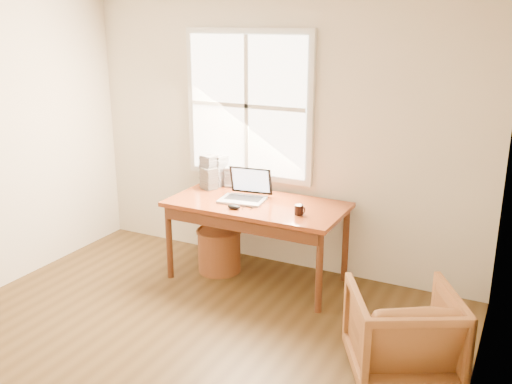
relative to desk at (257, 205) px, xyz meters
The scene contains 11 objects.
room_shell 1.74m from the desk, 90.77° to the right, with size 4.04×4.54×2.64m.
desk is the anchor object (origin of this frame).
armchair 1.84m from the desk, 30.36° to the right, with size 0.68×0.70×0.64m, color brown.
wicker_stool 0.66m from the desk, behind, with size 0.41×0.41×0.41m, color brown.
laptop 0.22m from the desk, 168.61° to the right, with size 0.41×0.43×0.30m, color #A9ACB0, non-canonical shape.
mouse 0.27m from the desk, 111.09° to the right, with size 0.12×0.07×0.04m, color black.
coffee_mug 0.49m from the desk, 15.85° to the right, with size 0.08×0.08×0.09m, color black.
cd_stack_a 0.70m from the desk, 150.15° to the left, with size 0.15×0.13×0.30m, color silver.
cd_stack_b 0.64m from the desk, 163.87° to the left, with size 0.13×0.12×0.21m, color #26252A.
cd_stack_c 0.70m from the desk, 160.49° to the left, with size 0.14×0.13×0.32m, color #92939E.
cd_stack_d 0.57m from the desk, 140.56° to the left, with size 0.15×0.14×0.20m, color silver.
Camera 1 is at (2.19, -2.57, 2.35)m, focal length 40.00 mm.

